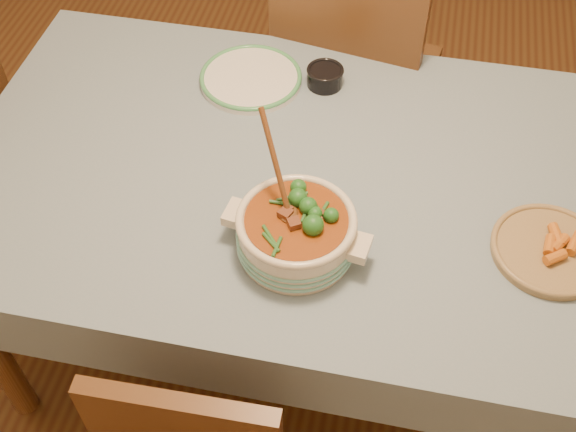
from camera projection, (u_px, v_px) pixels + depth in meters
The scene contains 7 objects.
floor at pixel (287, 327), 2.40m from camera, with size 4.50×4.50×0.00m, color #472614.
dining_table at pixel (287, 193), 1.89m from camera, with size 1.68×1.08×0.76m.
stew_casserole at pixel (296, 230), 1.61m from camera, with size 0.34×0.30×0.32m.
white_plate at pixel (251, 78), 2.03m from camera, with size 0.30×0.30×0.03m.
condiment_bowl at pixel (325, 76), 2.01m from camera, with size 0.12×0.12×0.06m.
fried_plate at pixel (550, 249), 1.63m from camera, with size 0.34×0.34×0.04m.
chair_far at pixel (352, 76), 2.36m from camera, with size 0.54×0.54×1.00m.
Camera 1 is at (0.26, -1.24, 2.07)m, focal length 45.00 mm.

